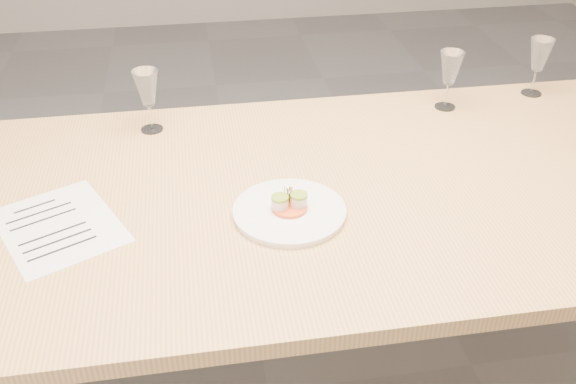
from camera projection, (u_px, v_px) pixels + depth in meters
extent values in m
cube|color=#E0A862|center=(263.00, 198.00, 1.59)|extent=(2.40, 1.00, 0.04)
cylinder|color=#E0A862|center=(558.00, 195.00, 2.27)|extent=(0.07, 0.07, 0.71)
cylinder|color=white|center=(289.00, 212.00, 1.49)|extent=(0.26, 0.26, 0.01)
cylinder|color=white|center=(289.00, 210.00, 1.49)|extent=(0.26, 0.26, 0.01)
cylinder|color=orange|center=(289.00, 208.00, 1.48)|extent=(0.08, 0.08, 0.01)
cylinder|color=beige|center=(280.00, 203.00, 1.47)|extent=(0.04, 0.04, 0.02)
cylinder|color=beige|center=(299.00, 200.00, 1.48)|extent=(0.04, 0.04, 0.02)
cylinder|color=#8CA82E|center=(280.00, 198.00, 1.46)|extent=(0.04, 0.04, 0.01)
cylinder|color=#8CA82E|center=(299.00, 195.00, 1.47)|extent=(0.04, 0.04, 0.01)
cylinder|color=#CDC56D|center=(315.00, 218.00, 1.46)|extent=(0.04, 0.04, 0.00)
cube|color=white|center=(59.00, 226.00, 1.46)|extent=(0.35, 0.38, 0.00)
cube|color=black|center=(35.00, 206.00, 1.52)|extent=(0.09, 0.05, 0.00)
cube|color=black|center=(39.00, 213.00, 1.50)|extent=(0.14, 0.07, 0.00)
cube|color=black|center=(43.00, 220.00, 1.47)|extent=(0.14, 0.07, 0.00)
cube|color=black|center=(53.00, 234.00, 1.43)|extent=(0.14, 0.07, 0.00)
cube|color=black|center=(58.00, 241.00, 1.41)|extent=(0.14, 0.07, 0.00)
cube|color=black|center=(63.00, 249.00, 1.39)|extent=(0.14, 0.07, 0.00)
cylinder|color=white|center=(152.00, 129.00, 1.84)|extent=(0.06, 0.06, 0.00)
cylinder|color=white|center=(150.00, 117.00, 1.82)|extent=(0.01, 0.01, 0.08)
cone|color=white|center=(147.00, 88.00, 1.77)|extent=(0.07, 0.07, 0.10)
cylinder|color=white|center=(445.00, 107.00, 1.96)|extent=(0.06, 0.06, 0.00)
cylinder|color=white|center=(447.00, 95.00, 1.94)|extent=(0.01, 0.01, 0.08)
cone|color=white|center=(451.00, 68.00, 1.89)|extent=(0.07, 0.07, 0.10)
cylinder|color=white|center=(531.00, 93.00, 2.05)|extent=(0.06, 0.06, 0.00)
cylinder|color=white|center=(534.00, 81.00, 2.02)|extent=(0.01, 0.01, 0.08)
cone|color=white|center=(540.00, 55.00, 1.97)|extent=(0.07, 0.07, 0.10)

